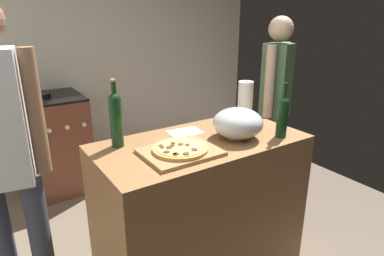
# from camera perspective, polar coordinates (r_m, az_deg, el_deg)

# --- Properties ---
(ground_plane) EXTENTS (4.40, 3.26, 0.02)m
(ground_plane) POSITION_cam_1_polar(r_m,az_deg,el_deg) (2.90, -9.72, -15.97)
(ground_plane) COLOR #6B5B4C
(kitchen_wall_rear) EXTENTS (4.40, 0.10, 2.60)m
(kitchen_wall_rear) POSITION_cam_1_polar(r_m,az_deg,el_deg) (3.71, -19.88, 12.70)
(kitchen_wall_rear) COLOR silver
(kitchen_wall_rear) RESTS_ON ground_plane
(counter) EXTENTS (1.26, 0.64, 0.92)m
(counter) POSITION_cam_1_polar(r_m,az_deg,el_deg) (2.20, 1.47, -13.39)
(counter) COLOR olive
(counter) RESTS_ON ground_plane
(cutting_board) EXTENTS (0.40, 0.32, 0.02)m
(cutting_board) POSITION_cam_1_polar(r_m,az_deg,el_deg) (1.81, -2.00, -4.12)
(cutting_board) COLOR #9E7247
(cutting_board) RESTS_ON counter
(pizza) EXTENTS (0.30, 0.30, 0.03)m
(pizza) POSITION_cam_1_polar(r_m,az_deg,el_deg) (1.80, -2.03, -3.52)
(pizza) COLOR tan
(pizza) RESTS_ON cutting_board
(mixing_bowl) EXTENTS (0.30, 0.30, 0.18)m
(mixing_bowl) POSITION_cam_1_polar(r_m,az_deg,el_deg) (2.03, 7.81, 0.82)
(mixing_bowl) COLOR #B2B2B7
(mixing_bowl) RESTS_ON counter
(paper_towel_roll) EXTENTS (0.10, 0.10, 0.28)m
(paper_towel_roll) POSITION_cam_1_polar(r_m,az_deg,el_deg) (2.37, 9.03, 4.59)
(paper_towel_roll) COLOR white
(paper_towel_roll) RESTS_ON counter
(wine_bottle_dark) EXTENTS (0.07, 0.07, 0.39)m
(wine_bottle_dark) POSITION_cam_1_polar(r_m,az_deg,el_deg) (1.90, -12.83, 1.78)
(wine_bottle_dark) COLOR #143819
(wine_bottle_dark) RESTS_ON counter
(wine_bottle_clear) EXTENTS (0.07, 0.07, 0.33)m
(wine_bottle_clear) POSITION_cam_1_polar(r_m,az_deg,el_deg) (2.08, 15.15, 2.20)
(wine_bottle_clear) COLOR #143819
(wine_bottle_clear) RESTS_ON counter
(recipe_sheet) EXTENTS (0.22, 0.17, 0.00)m
(recipe_sheet) POSITION_cam_1_polar(r_m,az_deg,el_deg) (2.13, -1.20, -0.70)
(recipe_sheet) COLOR white
(recipe_sheet) RESTS_ON counter
(stove) EXTENTS (0.59, 0.62, 0.96)m
(stove) POSITION_cam_1_polar(r_m,az_deg,el_deg) (3.44, -22.45, -2.47)
(stove) COLOR brown
(stove) RESTS_ON ground_plane
(person_in_stripes) EXTENTS (0.39, 0.24, 1.72)m
(person_in_stripes) POSITION_cam_1_polar(r_m,az_deg,el_deg) (1.83, -29.26, -4.00)
(person_in_stripes) COLOR #383D4C
(person_in_stripes) RESTS_ON ground_plane
(person_in_red) EXTENTS (0.35, 0.26, 1.62)m
(person_in_red) POSITION_cam_1_polar(r_m,az_deg,el_deg) (2.90, 13.92, 4.18)
(person_in_red) COLOR #383D4C
(person_in_red) RESTS_ON ground_plane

